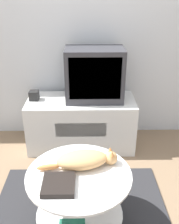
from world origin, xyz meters
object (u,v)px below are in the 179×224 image
at_px(tv, 94,75).
at_px(dvd_box, 59,184).
at_px(cat, 84,160).
at_px(speaker, 34,95).

height_order(tv, dvd_box, tv).
xyz_separation_m(dvd_box, cat, (0.16, 0.21, 0.04)).
relative_size(dvd_box, cat, 0.38).
xyz_separation_m(speaker, cat, (0.54, -1.08, -0.04)).
xyz_separation_m(tv, dvd_box, (-0.27, -1.30, -0.31)).
height_order(speaker, dvd_box, speaker).
bearing_deg(speaker, tv, 1.04).
bearing_deg(tv, dvd_box, -101.72).
bearing_deg(dvd_box, speaker, 106.13).
distance_m(speaker, cat, 1.20).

